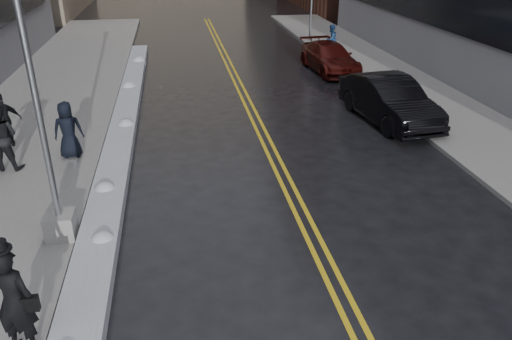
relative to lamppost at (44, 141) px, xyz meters
name	(u,v)px	position (x,y,z in m)	size (l,w,h in m)	color
ground	(212,280)	(3.30, -2.00, -2.53)	(160.00, 160.00, 0.00)	black
sidewalk_west	(34,126)	(-2.45, 8.00, -2.46)	(5.50, 50.00, 0.15)	gray
sidewalk_east	(432,105)	(13.30, 8.00, -2.46)	(4.00, 50.00, 0.15)	gray
lane_line_left	(250,116)	(5.65, 8.00, -2.53)	(0.12, 50.00, 0.01)	gold
lane_line_right	(258,116)	(5.95, 8.00, -2.53)	(0.12, 50.00, 0.01)	gold
snow_ridge	(121,139)	(0.85, 6.00, -2.36)	(0.90, 30.00, 0.34)	silver
lamppost	(44,141)	(0.00, 0.00, 0.00)	(0.65, 0.65, 7.62)	gray
fire_hydrant	(411,95)	(12.30, 8.00, -1.98)	(0.26, 0.26, 0.73)	maroon
pedestrian_fedora	(14,301)	(0.01, -3.48, -1.39)	(0.72, 0.48, 1.99)	black
pedestrian_b	(1,137)	(-2.29, 4.14, -1.38)	(0.98, 0.76, 2.01)	black
pedestrian_c	(68,130)	(-0.54, 4.74, -1.49)	(0.87, 0.57, 1.79)	black
pedestrian_d	(4,120)	(-2.74, 5.98, -1.48)	(1.06, 0.44, 1.81)	black
pedestrian_east	(331,39)	(11.91, 17.82, -1.56)	(0.80, 0.62, 1.65)	navy
car_black	(389,100)	(10.72, 6.59, -1.68)	(1.80, 5.17, 1.70)	black
car_maroon	(330,57)	(10.80, 14.41, -1.82)	(2.00, 4.91, 1.42)	#360B08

